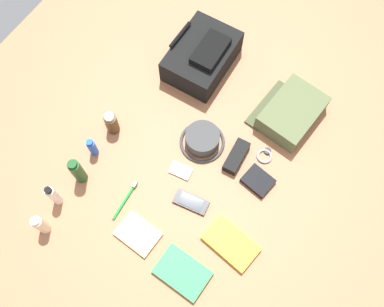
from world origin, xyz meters
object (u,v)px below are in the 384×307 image
(cologne_bottle, at_px, (112,123))
(cell_phone, at_px, (191,202))
(toothbrush, at_px, (126,198))
(notepad, at_px, (138,234))
(toothpaste_tube, at_px, (54,196))
(backpack, at_px, (202,56))
(toiletry_pouch, at_px, (291,113))
(wallet, at_px, (258,181))
(shampoo_bottle, at_px, (77,171))
(lotion_bottle, at_px, (41,225))
(wristwatch, at_px, (265,155))
(sunglasses_case, at_px, (236,157))
(travel_guidebook, at_px, (231,244))
(media_player, at_px, (181,171))
(paperback_novel, at_px, (182,273))
(deodorant_spray, at_px, (92,147))
(bucket_hat, at_px, (202,139))

(cologne_bottle, bearing_deg, cell_phone, -101.48)
(toothbrush, distance_m, notepad, 0.15)
(notepad, bearing_deg, toothpaste_tube, 103.70)
(backpack, relative_size, toiletry_pouch, 1.16)
(backpack, distance_m, wallet, 0.58)
(toiletry_pouch, height_order, toothpaste_tube, toothpaste_tube)
(wallet, bearing_deg, toothpaste_tube, 137.43)
(shampoo_bottle, bearing_deg, lotion_bottle, -177.32)
(toiletry_pouch, bearing_deg, wristwatch, -179.74)
(cell_phone, distance_m, toothbrush, 0.25)
(toothpaste_tube, relative_size, sunglasses_case, 1.01)
(travel_guidebook, bearing_deg, backpack, 40.31)
(toothbrush, bearing_deg, cologne_bottle, 46.19)
(toothpaste_tube, bearing_deg, media_player, -42.72)
(toiletry_pouch, xyz_separation_m, cologne_bottle, (-0.44, 0.57, 0.01))
(travel_guidebook, bearing_deg, media_player, 66.26)
(backpack, relative_size, lotion_bottle, 2.52)
(toiletry_pouch, bearing_deg, travel_guidebook, -173.33)
(toothpaste_tube, distance_m, notepad, 0.34)
(paperback_novel, height_order, cell_phone, paperback_novel)
(toothpaste_tube, bearing_deg, shampoo_bottle, -8.30)
(shampoo_bottle, xyz_separation_m, travel_guidebook, (0.09, -0.62, -0.07))
(cologne_bottle, bearing_deg, backpack, -16.71)
(cell_phone, height_order, wallet, wallet)
(wristwatch, relative_size, toothbrush, 0.42)
(deodorant_spray, relative_size, cell_phone, 0.76)
(shampoo_bottle, relative_size, travel_guidebook, 0.75)
(backpack, distance_m, cologne_bottle, 0.48)
(toothpaste_tube, xyz_separation_m, paperback_novel, (0.03, -0.55, -0.06))
(media_player, bearing_deg, notepad, -179.47)
(deodorant_spray, bearing_deg, sunglasses_case, -59.72)
(backpack, xyz_separation_m, toothpaste_tube, (-0.81, 0.13, 0.00))
(bucket_hat, relative_size, lotion_bottle, 1.41)
(shampoo_bottle, relative_size, deodorant_spray, 1.50)
(cell_phone, bearing_deg, paperback_novel, -153.73)
(lotion_bottle, xyz_separation_m, notepad, (0.17, -0.30, -0.05))
(deodorant_spray, bearing_deg, toothpaste_tube, -178.41)
(media_player, bearing_deg, toothpaste_tube, 137.28)
(lotion_bottle, relative_size, wallet, 1.18)
(shampoo_bottle, bearing_deg, deodorant_spray, 12.16)
(sunglasses_case, bearing_deg, toothbrush, 139.84)
(toiletry_pouch, xyz_separation_m, shampoo_bottle, (-0.67, 0.55, 0.03))
(paperback_novel, xyz_separation_m, wallet, (0.45, -0.06, 0.00))
(wristwatch, relative_size, wallet, 0.65)
(bucket_hat, relative_size, paperback_novel, 0.96)
(toothbrush, xyz_separation_m, wallet, (0.33, -0.39, 0.01))
(backpack, height_order, toiletry_pouch, backpack)
(shampoo_bottle, height_order, wallet, shampoo_bottle)
(travel_guidebook, relative_size, wallet, 1.90)
(toiletry_pouch, bearing_deg, toothbrush, 151.10)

